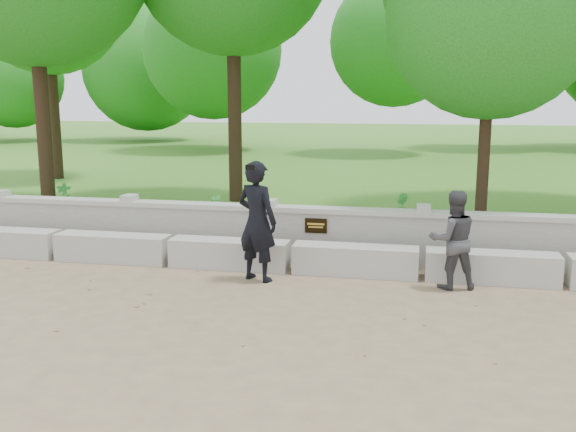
% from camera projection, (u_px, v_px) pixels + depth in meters
% --- Properties ---
extents(ground, '(80.00, 80.00, 0.00)m').
position_uv_depth(ground, '(262.00, 311.00, 8.19)').
color(ground, '#977F5C').
rests_on(ground, ground).
extents(lawn, '(40.00, 22.00, 0.25)m').
position_uv_depth(lawn, '(361.00, 172.00, 21.64)').
color(lawn, '#37731B').
rests_on(lawn, ground).
extents(concrete_bench, '(11.90, 0.45, 0.45)m').
position_uv_depth(concrete_bench, '(291.00, 257.00, 9.98)').
color(concrete_bench, beige).
rests_on(concrete_bench, ground).
extents(parapet_wall, '(12.50, 0.35, 0.90)m').
position_uv_depth(parapet_wall, '(299.00, 233.00, 10.61)').
color(parapet_wall, '#B9B7AF').
rests_on(parapet_wall, ground).
extents(man_main, '(0.76, 0.71, 1.78)m').
position_uv_depth(man_main, '(257.00, 221.00, 9.37)').
color(man_main, black).
rests_on(man_main, ground).
extents(visitor_left, '(0.80, 0.69, 1.41)m').
position_uv_depth(visitor_left, '(453.00, 240.00, 9.02)').
color(visitor_left, '#3C3C41').
rests_on(visitor_left, ground).
extents(shrub_a, '(0.36, 0.30, 0.58)m').
position_uv_depth(shrub_a, '(64.00, 197.00, 13.80)').
color(shrub_a, '#2E8A32').
rests_on(shrub_a, lawn).
extents(shrub_b, '(0.31, 0.35, 0.53)m').
position_uv_depth(shrub_b, '(401.00, 206.00, 12.73)').
color(shrub_b, '#2E8A32').
rests_on(shrub_b, lawn).
extents(shrub_d, '(0.46, 0.45, 0.62)m').
position_uv_depth(shrub_d, '(213.00, 212.00, 11.95)').
color(shrub_d, '#2E8A32').
rests_on(shrub_d, lawn).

